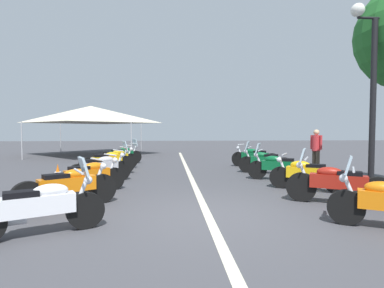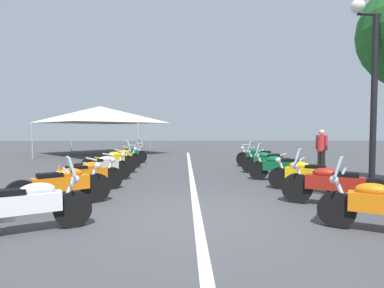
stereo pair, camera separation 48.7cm
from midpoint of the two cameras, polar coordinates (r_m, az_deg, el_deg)
ground_plane at (r=5.89m, az=3.45°, el=-13.48°), size 80.00×80.00×0.00m
lane_centre_stripe at (r=10.51m, az=1.26°, el=-6.28°), size 22.68×0.16×0.01m
motorcycle_left_row_0 at (r=5.41m, az=-26.25°, el=-10.20°), size 1.08×1.86×1.19m
motorcycle_left_row_1 at (r=6.94m, az=-21.36°, el=-7.27°), size 1.40×1.80×1.01m
motorcycle_left_row_2 at (r=8.33m, az=-17.73°, el=-5.67°), size 1.44×1.70×0.99m
motorcycle_left_row_3 at (r=9.91m, az=-15.26°, el=-4.28°), size 1.36×1.70×1.00m
motorcycle_left_row_4 at (r=11.53m, az=-13.89°, el=-3.19°), size 1.09×1.88×1.22m
motorcycle_left_row_5 at (r=13.00m, az=-12.52°, el=-2.61°), size 1.31×1.79×1.00m
motorcycle_left_row_6 at (r=14.81m, az=-11.11°, el=-1.93°), size 1.35×1.78×1.20m
motorcycle_right_row_0 at (r=5.83m, az=34.40°, el=-9.48°), size 1.17×1.79×1.19m
motorcycle_right_row_1 at (r=7.27m, az=26.67°, el=-6.82°), size 1.20×1.96×1.22m
motorcycle_right_row_2 at (r=8.72m, az=22.07°, el=-5.38°), size 1.17×1.79×0.98m
motorcycle_right_row_3 at (r=10.14m, az=17.37°, el=-4.13°), size 1.08×1.85×1.20m
motorcycle_right_row_4 at (r=11.67m, az=15.12°, el=-3.20°), size 1.04×1.87×1.20m
motorcycle_right_row_5 at (r=13.43m, az=13.49°, el=-2.42°), size 1.47×1.80×1.01m
street_lamp_twin_globe at (r=8.71m, az=32.55°, el=12.74°), size 0.32×1.22×4.69m
traffic_cone_0 at (r=10.12m, az=-22.40°, el=-5.18°), size 0.36×0.36×0.61m
bystander_0 at (r=12.74m, az=24.17°, el=-0.58°), size 0.49×0.32×1.65m
event_tent at (r=20.98m, az=-16.33°, el=5.33°), size 6.61×6.61×3.20m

